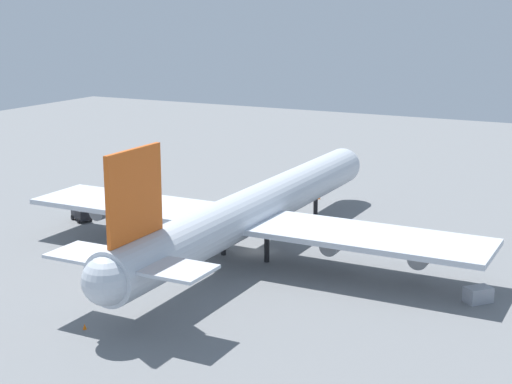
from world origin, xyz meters
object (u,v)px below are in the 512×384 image
maintenance_van (81,213)px  safety_cone_nose (319,197)px  cargo_container_fore (478,295)px  safety_cone_tail (85,326)px  cargo_airplane (254,210)px

maintenance_van → safety_cone_nose: bearing=-42.9°
cargo_container_fore → safety_cone_tail: (-26.71, 34.99, -0.59)m
safety_cone_tail → cargo_container_fore: bearing=-52.6°
cargo_container_fore → safety_cone_nose: (37.05, 35.15, -0.56)m
cargo_airplane → maintenance_van: size_ratio=15.94×
cargo_airplane → safety_cone_nose: size_ratio=104.83×
cargo_airplane → cargo_container_fore: size_ratio=20.12×
safety_cone_nose → safety_cone_tail: size_ratio=1.10×
cargo_airplane → safety_cone_tail: (-31.34, 3.79, -5.83)m
cargo_airplane → cargo_container_fore: (-4.63, -31.20, -5.24)m
safety_cone_nose → cargo_container_fore: bearing=-136.5°
cargo_airplane → safety_cone_tail: size_ratio=115.70×
cargo_container_fore → safety_cone_nose: cargo_container_fore is taller
cargo_airplane → safety_cone_nose: (32.42, 3.95, -5.79)m
cargo_airplane → safety_cone_nose: bearing=7.0°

